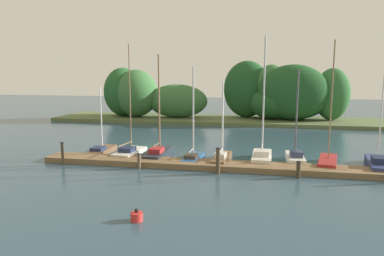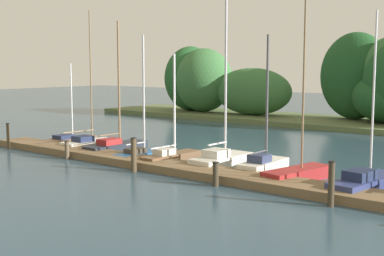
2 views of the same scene
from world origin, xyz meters
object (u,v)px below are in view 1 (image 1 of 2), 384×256
Objects in this scene: sailboat_5 at (262,155)px; mooring_piling_3 at (298,170)px; sailboat_0 at (102,150)px; sailboat_2 at (159,151)px; sailboat_1 at (130,152)px; mooring_piling_1 at (139,161)px; sailboat_3 at (193,156)px; channel_buoy_1 at (137,216)px; sailboat_4 at (222,157)px; sailboat_6 at (295,157)px; mooring_piling_0 at (63,154)px; sailboat_8 at (378,163)px; mooring_piling_2 at (218,161)px; sailboat_7 at (328,161)px.

sailboat_5 is 8.41× the size of mooring_piling_3.
sailboat_5 is (11.68, -0.29, 0.21)m from sailboat_0.
sailboat_0 is at bearing 86.14° from sailboat_2.
sailboat_1 is 3.45m from mooring_piling_1.
sailboat_1 is at bearing -103.51° from sailboat_0.
sailboat_3 is (2.57, -0.68, -0.05)m from sailboat_2.
channel_buoy_1 is (-0.29, -10.07, -0.17)m from sailboat_3.
sailboat_6 reaches higher than sailboat_4.
sailboat_0 is 0.92× the size of sailboat_4.
sailboat_5 is (2.62, 0.62, 0.10)m from sailboat_4.
sailboat_0 is 3.83m from mooring_piling_0.
mooring_piling_0 is at bearing -178.59° from mooring_piling_1.
sailboat_2 is 9.77m from mooring_piling_3.
sailboat_1 reaches higher than sailboat_2.
sailboat_4 is 3.55× the size of mooring_piling_0.
sailboat_1 is 15.02× the size of channel_buoy_1.
mooring_piling_2 is at bearing 115.95° from sailboat_8.
sailboat_1 reaches higher than sailboat_3.
mooring_piling_2 is at bearing -1.53° from mooring_piling_1.
sailboat_7 reaches higher than sailboat_8.
mooring_piling_0 is 10.08m from mooring_piling_2.
sailboat_5 reaches higher than mooring_piling_1.
sailboat_6 reaches higher than mooring_piling_0.
mooring_piling_0 is 1.53× the size of mooring_piling_3.
sailboat_3 is 11.62m from sailboat_8.
sailboat_0 is 4.98× the size of mooring_piling_3.
sailboat_5 is 1.35× the size of sailboat_6.
sailboat_3 is 1.18× the size of sailboat_4.
sailboat_7 reaches higher than mooring_piling_1.
sailboat_7 is at bearing -90.72° from sailboat_2.
sailboat_6 is at bearing 57.36° from channel_buoy_1.
sailboat_8 is at bearing -86.31° from sailboat_3.
sailboat_5 is at bearing -83.22° from sailboat_1.
sailboat_4 reaches higher than mooring_piling_1.
sailboat_1 is 1.28× the size of sailboat_6.
sailboat_7 is 17.04m from mooring_piling_0.
sailboat_5 reaches higher than sailboat_1.
mooring_piling_3 reaches higher than mooring_piling_1.
mooring_piling_0 is 2.87× the size of channel_buoy_1.
sailboat_6 reaches higher than mooring_piling_2.
mooring_piling_3 is at bearing -105.81° from sailboat_0.
mooring_piling_2 is (4.61, -3.34, 0.37)m from sailboat_2.
sailboat_6 is at bearing 91.85° from sailboat_8.
mooring_piling_3 is 1.88× the size of channel_buoy_1.
sailboat_0 is 0.62× the size of sailboat_1.
sailboat_2 is 4.78× the size of mooring_piling_0.
sailboat_1 is (2.49, -0.56, 0.10)m from sailboat_0.
sailboat_8 is 4.38× the size of mooring_piling_2.
sailboat_1 reaches higher than mooring_piling_2.
sailboat_7 is (13.34, -0.01, 0.01)m from sailboat_1.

